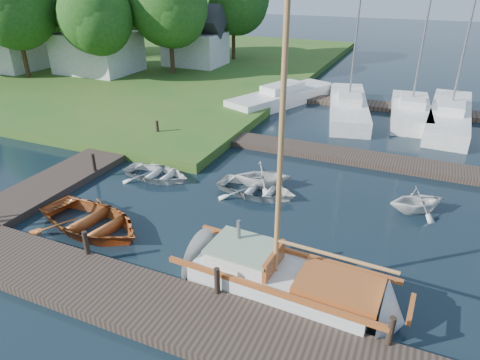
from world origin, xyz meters
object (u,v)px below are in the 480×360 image
at_px(tender_c, 257,187).
at_px(tree_5, 39,4).
at_px(tender_a, 157,172).
at_px(tender_d, 418,198).
at_px(marina_boat_3, 450,114).
at_px(mooring_post_3, 391,331).
at_px(mooring_post_2, 217,281).
at_px(house_b, 8,42).
at_px(marina_boat_2, 411,110).
at_px(tree_3, 169,5).
at_px(dinghy, 91,218).
at_px(tender_b, 263,174).
at_px(house_c, 195,41).
at_px(tree_1, 13,3).
at_px(mooring_post_5, 157,128).
at_px(marina_boat_1, 348,105).
at_px(mooring_post_1, 86,243).
at_px(sailboat, 287,283).
at_px(house_a, 97,42).
at_px(marina_boat_0, 282,96).
at_px(tree_2, 96,15).
at_px(mooring_post_4, 94,162).

xyz_separation_m(tender_c, tree_5, (-30.17, 18.74, 5.07)).
relative_size(tender_a, tender_d, 1.41).
bearing_deg(marina_boat_3, mooring_post_3, 178.58).
xyz_separation_m(mooring_post_2, house_b, (-29.50, 19.00, 2.07)).
xyz_separation_m(marina_boat_2, tree_3, (-19.19, 3.66, 5.23)).
relative_size(dinghy, tender_b, 1.83).
height_order(house_c, tree_1, tree_1).
relative_size(house_b, tree_3, 0.66).
height_order(mooring_post_5, tree_1, tree_1).
xyz_separation_m(tender_b, tree_1, (-24.18, 10.04, 5.47)).
relative_size(mooring_post_3, tree_5, 0.10).
distance_m(marina_boat_1, marina_boat_2, 3.75).
relative_size(tender_c, house_b, 0.58).
relative_size(mooring_post_1, sailboat, 0.08).
bearing_deg(mooring_post_2, marina_boat_2, 79.23).
xyz_separation_m(house_a, tree_1, (-4.00, -3.95, 3.13)).
distance_m(dinghy, tender_c, 6.48).
relative_size(tender_a, marina_boat_3, 0.27).
distance_m(marina_boat_0, marina_boat_3, 10.50).
distance_m(mooring_post_2, marina_boat_3, 20.28).
height_order(mooring_post_3, tender_d, tender_d).
relative_size(marina_boat_1, house_b, 1.65).
bearing_deg(tree_2, house_c, 63.30).
bearing_deg(tender_b, tree_5, 38.17).
relative_size(tender_a, tender_c, 0.92).
distance_m(mooring_post_3, tree_5, 44.11).
bearing_deg(marina_boat_2, mooring_post_2, 164.06).
bearing_deg(marina_boat_2, tree_2, 85.68).
bearing_deg(marina_boat_2, mooring_post_5, 122.45).
distance_m(mooring_post_2, mooring_post_4, 9.86).
xyz_separation_m(tender_d, tree_2, (-24.23, 11.63, 4.67)).
distance_m(mooring_post_4, marina_boat_2, 18.86).
bearing_deg(tender_a, marina_boat_3, -39.52).
distance_m(marina_boat_0, marina_boat_2, 8.29).
relative_size(marina_boat_0, marina_boat_1, 1.06).
bearing_deg(dinghy, house_a, 49.37).
bearing_deg(dinghy, sailboat, -83.10).
distance_m(marina_boat_2, tree_3, 20.22).
distance_m(tender_a, tender_b, 4.71).
bearing_deg(tender_a, tender_c, -83.80).
relative_size(mooring_post_4, tender_b, 0.34).
bearing_deg(tender_b, tender_c, 158.36).
distance_m(mooring_post_1, mooring_post_5, 10.77).
distance_m(dinghy, house_c, 27.40).
height_order(tender_b, marina_boat_1, marina_boat_1).
bearing_deg(house_a, mooring_post_3, -38.93).
xyz_separation_m(mooring_post_1, tender_d, (9.23, 7.42, -0.12)).
bearing_deg(tree_1, mooring_post_3, -29.61).
height_order(house_a, tree_1, tree_1).
bearing_deg(tree_3, tender_b, -48.52).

